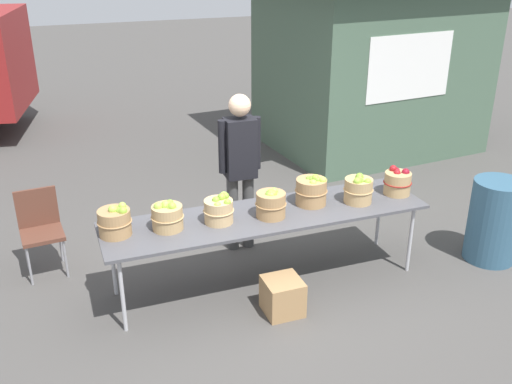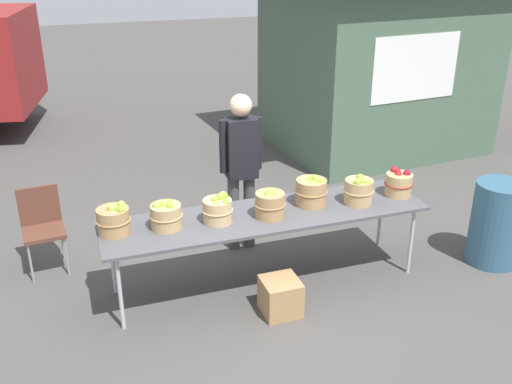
{
  "view_description": "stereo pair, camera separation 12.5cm",
  "coord_description": "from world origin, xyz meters",
  "px_view_note": "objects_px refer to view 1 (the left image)",
  "views": [
    {
      "loc": [
        -1.82,
        -4.59,
        3.14
      ],
      "look_at": [
        0.0,
        0.3,
        0.85
      ],
      "focal_mm": 40.84,
      "sensor_mm": 36.0,
      "label": 1
    },
    {
      "loc": [
        -1.7,
        -4.63,
        3.14
      ],
      "look_at": [
        0.0,
        0.3,
        0.85
      ],
      "focal_mm": 40.84,
      "sensor_mm": 36.0,
      "label": 2
    }
  ],
  "objects_px": {
    "vendor_adult": "(240,161)",
    "folding_chair": "(40,225)",
    "market_table": "(267,217)",
    "apple_basket_green_2": "(219,210)",
    "trash_barrel": "(494,221)",
    "apple_basket_green_1": "(167,216)",
    "apple_basket_green_5": "(358,189)",
    "apple_basket_green_0": "(115,221)",
    "apple_basket_red_0": "(397,182)",
    "produce_crate": "(283,296)",
    "apple_basket_green_3": "(271,203)",
    "apple_basket_green_4": "(311,191)"
  },
  "relations": [
    {
      "from": "apple_basket_green_1",
      "to": "apple_basket_green_5",
      "type": "height_order",
      "value": "apple_basket_green_5"
    },
    {
      "from": "apple_basket_green_0",
      "to": "folding_chair",
      "type": "bearing_deg",
      "value": 124.32
    },
    {
      "from": "apple_basket_green_5",
      "to": "vendor_adult",
      "type": "height_order",
      "value": "vendor_adult"
    },
    {
      "from": "vendor_adult",
      "to": "apple_basket_green_1",
      "type": "bearing_deg",
      "value": 39.72
    },
    {
      "from": "apple_basket_green_1",
      "to": "apple_basket_green_4",
      "type": "bearing_deg",
      "value": 1.47
    },
    {
      "from": "apple_basket_green_3",
      "to": "trash_barrel",
      "type": "height_order",
      "value": "apple_basket_green_3"
    },
    {
      "from": "apple_basket_green_1",
      "to": "apple_basket_red_0",
      "type": "height_order",
      "value": "apple_basket_red_0"
    },
    {
      "from": "apple_basket_green_3",
      "to": "vendor_adult",
      "type": "bearing_deg",
      "value": 91.01
    },
    {
      "from": "apple_basket_green_5",
      "to": "produce_crate",
      "type": "xyz_separation_m",
      "value": [
        -0.98,
        -0.45,
        -0.72
      ]
    },
    {
      "from": "apple_basket_green_1",
      "to": "apple_basket_green_2",
      "type": "distance_m",
      "value": 0.47
    },
    {
      "from": "market_table",
      "to": "apple_basket_green_0",
      "type": "relative_size",
      "value": 10.26
    },
    {
      "from": "apple_basket_green_2",
      "to": "folding_chair",
      "type": "xyz_separation_m",
      "value": [
        -1.56,
        1.01,
        -0.37
      ]
    },
    {
      "from": "apple_basket_green_0",
      "to": "apple_basket_green_5",
      "type": "xyz_separation_m",
      "value": [
        2.32,
        -0.13,
        0.01
      ]
    },
    {
      "from": "apple_basket_green_2",
      "to": "trash_barrel",
      "type": "xyz_separation_m",
      "value": [
        2.85,
        -0.38,
        -0.43
      ]
    },
    {
      "from": "market_table",
      "to": "apple_basket_green_3",
      "type": "distance_m",
      "value": 0.18
    },
    {
      "from": "apple_basket_green_4",
      "to": "folding_chair",
      "type": "relative_size",
      "value": 0.37
    },
    {
      "from": "trash_barrel",
      "to": "folding_chair",
      "type": "bearing_deg",
      "value": 162.51
    },
    {
      "from": "apple_basket_red_0",
      "to": "trash_barrel",
      "type": "distance_m",
      "value": 1.13
    },
    {
      "from": "apple_basket_green_5",
      "to": "trash_barrel",
      "type": "xyz_separation_m",
      "value": [
        1.45,
        -0.32,
        -0.45
      ]
    },
    {
      "from": "apple_basket_green_2",
      "to": "trash_barrel",
      "type": "bearing_deg",
      "value": -7.54
    },
    {
      "from": "market_table",
      "to": "produce_crate",
      "type": "bearing_deg",
      "value": -95.32
    },
    {
      "from": "market_table",
      "to": "apple_basket_green_0",
      "type": "xyz_separation_m",
      "value": [
        -1.39,
        0.07,
        0.17
      ]
    },
    {
      "from": "market_table",
      "to": "vendor_adult",
      "type": "xyz_separation_m",
      "value": [
        -0.0,
        0.77,
        0.29
      ]
    },
    {
      "from": "apple_basket_green_0",
      "to": "apple_basket_red_0",
      "type": "relative_size",
      "value": 1.06
    },
    {
      "from": "market_table",
      "to": "folding_chair",
      "type": "bearing_deg",
      "value": 153.66
    },
    {
      "from": "trash_barrel",
      "to": "produce_crate",
      "type": "distance_m",
      "value": 2.45
    },
    {
      "from": "apple_basket_green_0",
      "to": "vendor_adult",
      "type": "bearing_deg",
      "value": 26.76
    },
    {
      "from": "apple_basket_red_0",
      "to": "trash_barrel",
      "type": "bearing_deg",
      "value": -20.53
    },
    {
      "from": "apple_basket_green_1",
      "to": "trash_barrel",
      "type": "distance_m",
      "value": 3.38
    },
    {
      "from": "apple_basket_green_3",
      "to": "produce_crate",
      "type": "xyz_separation_m",
      "value": [
        -0.06,
        -0.45,
        -0.72
      ]
    },
    {
      "from": "apple_basket_green_0",
      "to": "apple_basket_red_0",
      "type": "height_order",
      "value": "apple_basket_green_0"
    },
    {
      "from": "apple_basket_green_1",
      "to": "trash_barrel",
      "type": "xyz_separation_m",
      "value": [
        3.32,
        -0.41,
        -0.44
      ]
    },
    {
      "from": "apple_basket_green_2",
      "to": "produce_crate",
      "type": "height_order",
      "value": "apple_basket_green_2"
    },
    {
      "from": "market_table",
      "to": "apple_basket_green_2",
      "type": "xyz_separation_m",
      "value": [
        -0.47,
        -0.01,
        0.16
      ]
    },
    {
      "from": "apple_basket_green_1",
      "to": "vendor_adult",
      "type": "relative_size",
      "value": 0.17
    },
    {
      "from": "apple_basket_green_3",
      "to": "apple_basket_red_0",
      "type": "distance_m",
      "value": 1.39
    },
    {
      "from": "apple_basket_green_2",
      "to": "apple_basket_green_3",
      "type": "distance_m",
      "value": 0.49
    },
    {
      "from": "apple_basket_red_0",
      "to": "produce_crate",
      "type": "relative_size",
      "value": 0.86
    },
    {
      "from": "apple_basket_green_2",
      "to": "trash_barrel",
      "type": "relative_size",
      "value": 0.32
    },
    {
      "from": "apple_basket_green_1",
      "to": "apple_basket_green_5",
      "type": "xyz_separation_m",
      "value": [
        1.87,
        -0.09,
        0.01
      ]
    },
    {
      "from": "vendor_adult",
      "to": "folding_chair",
      "type": "bearing_deg",
      "value": -5.52
    },
    {
      "from": "apple_basket_green_1",
      "to": "apple_basket_green_5",
      "type": "bearing_deg",
      "value": -2.62
    },
    {
      "from": "market_table",
      "to": "produce_crate",
      "type": "distance_m",
      "value": 0.76
    },
    {
      "from": "apple_basket_green_1",
      "to": "apple_basket_green_5",
      "type": "relative_size",
      "value": 1.0
    },
    {
      "from": "apple_basket_green_5",
      "to": "vendor_adult",
      "type": "xyz_separation_m",
      "value": [
        -0.93,
        0.83,
        0.12
      ]
    },
    {
      "from": "vendor_adult",
      "to": "folding_chair",
      "type": "distance_m",
      "value": 2.1
    },
    {
      "from": "folding_chair",
      "to": "vendor_adult",
      "type": "bearing_deg",
      "value": -11.68
    },
    {
      "from": "folding_chair",
      "to": "market_table",
      "type": "bearing_deg",
      "value": -31.34
    },
    {
      "from": "apple_basket_green_4",
      "to": "apple_basket_green_0",
      "type": "bearing_deg",
      "value": 179.66
    },
    {
      "from": "produce_crate",
      "to": "apple_basket_green_2",
      "type": "bearing_deg",
      "value": 129.72
    }
  ]
}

